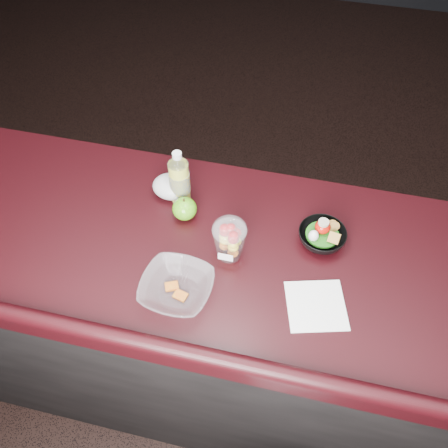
{
  "coord_description": "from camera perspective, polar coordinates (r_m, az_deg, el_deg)",
  "views": [
    {
      "loc": [
        0.24,
        -0.57,
        2.23
      ],
      "look_at": [
        0.03,
        0.33,
        1.1
      ],
      "focal_mm": 40.0,
      "sensor_mm": 36.0,
      "label": 1
    }
  ],
  "objects": [
    {
      "name": "plastic_bag",
      "position": [
        1.63,
        -5.89,
        4.4
      ],
      "size": [
        0.12,
        0.1,
        0.09
      ],
      "color": "silver",
      "rests_on": "counter"
    },
    {
      "name": "paper_napkin",
      "position": [
        1.42,
        10.47,
        -9.15
      ],
      "size": [
        0.2,
        0.2,
        0.0
      ],
      "primitive_type": "cube",
      "rotation": [
        0.0,
        0.0,
        0.27
      ],
      "color": "white",
      "rests_on": "counter"
    },
    {
      "name": "green_apple",
      "position": [
        1.56,
        -4.53,
        1.76
      ],
      "size": [
        0.08,
        0.08,
        0.08
      ],
      "color": "#30830F",
      "rests_on": "counter"
    },
    {
      "name": "room_shell",
      "position": [
        0.74,
        -8.77,
        17.11
      ],
      "size": [
        8.0,
        8.0,
        8.0
      ],
      "color": "black",
      "rests_on": "ground"
    },
    {
      "name": "snack_bowl",
      "position": [
        1.53,
        11.1,
        -1.3
      ],
      "size": [
        0.15,
        0.15,
        0.08
      ],
      "rotation": [
        0.0,
        0.0,
        -0.01
      ],
      "color": "black",
      "rests_on": "counter"
    },
    {
      "name": "fruit_cup",
      "position": [
        1.44,
        0.62,
        -1.7
      ],
      "size": [
        0.1,
        0.1,
        0.14
      ],
      "color": "white",
      "rests_on": "counter"
    },
    {
      "name": "ground",
      "position": [
        2.32,
        -2.9,
        -23.89
      ],
      "size": [
        8.0,
        8.0,
        0.0
      ],
      "primitive_type": "plane",
      "color": "black",
      "rests_on": "ground"
    },
    {
      "name": "lemonade_bottle",
      "position": [
        1.58,
        -5.11,
        4.99
      ],
      "size": [
        0.07,
        0.07,
        0.2
      ],
      "color": "yellow",
      "rests_on": "counter"
    },
    {
      "name": "takeout_bowl",
      "position": [
        1.41,
        -5.43,
        -7.27
      ],
      "size": [
        0.21,
        0.21,
        0.05
      ],
      "rotation": [
        0.0,
        0.0,
        -0.07
      ],
      "color": "silver",
      "rests_on": "counter"
    },
    {
      "name": "counter",
      "position": [
        1.94,
        -1.16,
        -11.55
      ],
      "size": [
        4.06,
        0.71,
        1.02
      ],
      "color": "black",
      "rests_on": "ground"
    }
  ]
}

